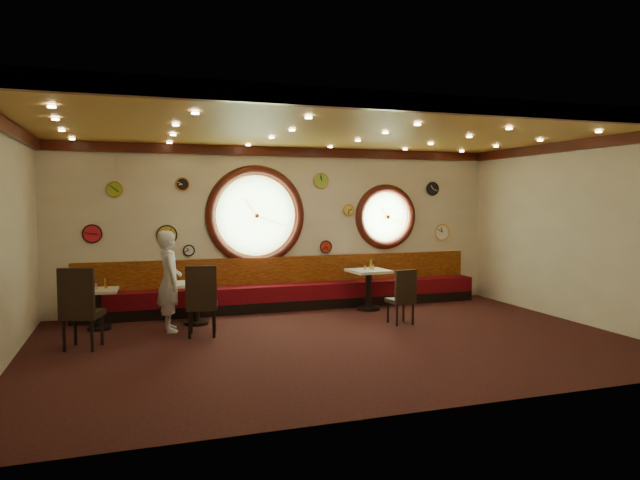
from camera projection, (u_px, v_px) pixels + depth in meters
The scene contains 45 objects.
floor at pixel (336, 341), 8.69m from camera, with size 9.00×6.00×0.00m, color black.
ceiling at pixel (337, 130), 8.47m from camera, with size 9.00×6.00×0.02m, color #B88633.
wall_back at pixel (285, 228), 11.42m from camera, with size 9.00×0.02×3.20m, color beige.
wall_front at pixel (438, 255), 5.74m from camera, with size 9.00×0.02×3.20m, color beige.
wall_left at pixel (1, 244), 7.16m from camera, with size 0.02×6.00×3.20m, color beige.
wall_right at pixel (577, 232), 10.00m from camera, with size 0.02×6.00×3.20m, color beige.
molding_back at pixel (285, 152), 11.27m from camera, with size 9.00×0.10×0.18m, color #39110A.
molding_front at pixel (438, 104), 5.68m from camera, with size 9.00×0.10×0.18m, color #39110A.
molding_left at pixel (0, 123), 7.07m from camera, with size 0.10×6.00×0.18m, color #39110A.
molding_right at pixel (577, 145), 9.88m from camera, with size 0.10×6.00×0.18m, color #39110A.
banquette_base at pixel (289, 304), 11.26m from camera, with size 8.00×0.55×0.20m, color black.
banquette_seat at pixel (289, 292), 11.24m from camera, with size 8.00×0.55×0.30m, color #550710.
banquette_back at pixel (286, 270), 11.42m from camera, with size 8.00×0.10×0.55m, color #630F07.
porthole_left_glass at pixel (256, 216), 11.21m from camera, with size 1.66×1.66×0.02m, color #99C677.
porthole_left_frame at pixel (256, 216), 11.20m from camera, with size 1.98×1.98×0.18m, color #39110A.
porthole_left_ring at pixel (256, 216), 11.17m from camera, with size 1.61×1.61×0.03m, color gold.
porthole_right_glass at pixel (385, 217), 12.10m from camera, with size 1.10×1.10×0.02m, color #99C677.
porthole_right_frame at pixel (386, 217), 12.08m from camera, with size 1.38×1.38×0.18m, color #39110A.
porthole_right_ring at pixel (386, 217), 12.05m from camera, with size 1.09×1.09×0.03m, color gold.
wall_clock_0 at pixel (92, 234), 10.25m from camera, with size 0.32×0.32×0.03m, color red.
wall_clock_1 at pixel (349, 210), 11.78m from camera, with size 0.22×0.22×0.03m, color gold.
wall_clock_2 at pixel (115, 189), 10.32m from camera, with size 0.26×0.26×0.03m, color #90BB25.
wall_clock_3 at pixel (189, 250), 10.81m from camera, with size 0.20×0.20×0.03m, color silver.
wall_clock_4 at pixel (321, 181), 11.55m from camera, with size 0.30×0.30×0.03m, color #85B739.
wall_clock_5 at pixel (182, 184), 10.69m from camera, with size 0.24×0.24×0.03m, color black.
wall_clock_6 at pixel (167, 235), 10.67m from camera, with size 0.36×0.36×0.03m, color gold.
wall_clock_7 at pixel (442, 232), 12.51m from camera, with size 0.34×0.34×0.03m, color white.
wall_clock_8 at pixel (432, 189), 12.37m from camera, with size 0.28×0.28×0.03m, color black.
wall_clock_9 at pixel (326, 247), 11.68m from camera, with size 0.24×0.24×0.03m, color red.
table_a at pixel (99, 304), 9.47m from camera, with size 0.65×0.65×0.68m.
table_b at pixel (196, 298), 9.86m from camera, with size 0.72×0.72×0.73m.
table_c at pixel (369, 284), 11.18m from camera, with size 0.78×0.78×0.79m.
chair_a at pixel (80, 303), 8.13m from camera, with size 0.63×0.63×0.74m.
chair_b at pixel (202, 296), 8.92m from camera, with size 0.55×0.55×0.70m.
chair_c at pixel (403, 293), 9.83m from camera, with size 0.43×0.43×0.60m.
condiment_a_salt at pixel (93, 286), 9.49m from camera, with size 0.04×0.04×0.11m, color silver.
condiment_b_salt at pixel (191, 280), 9.81m from camera, with size 0.04×0.04×0.10m, color silver.
condiment_c_salt at pixel (365, 267), 11.13m from camera, with size 0.03×0.03×0.09m, color #BDBCC1.
condiment_a_pepper at pixel (96, 287), 9.41m from camera, with size 0.04×0.04×0.10m, color silver.
condiment_b_pepper at pixel (194, 280), 9.76m from camera, with size 0.04×0.04×0.11m, color silver.
condiment_c_pepper at pixel (373, 267), 11.12m from camera, with size 0.04×0.04×0.11m, color silver.
condiment_a_bottle at pixel (106, 283), 9.56m from camera, with size 0.05×0.05×0.17m, color orange.
condiment_b_bottle at pixel (204, 278), 9.92m from camera, with size 0.05×0.05×0.15m, color gold.
condiment_c_bottle at pixel (371, 264), 11.27m from camera, with size 0.06×0.06×0.18m, color gold.
waiter at pixel (169, 281), 9.35m from camera, with size 0.61×0.40×1.66m, color silver.
Camera 1 is at (-2.94, -8.05, 2.15)m, focal length 32.00 mm.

